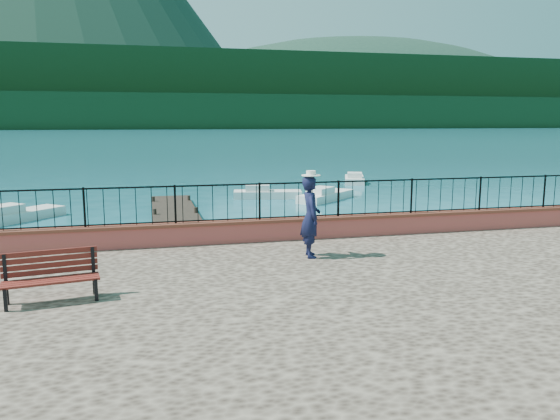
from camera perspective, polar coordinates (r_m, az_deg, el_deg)
name	(u,v)px	position (r m, az deg, el deg)	size (l,w,h in m)	color
ground	(311,334)	(11.62, 3.21, -12.82)	(2000.00, 2000.00, 0.00)	#19596B
parapet	(271,230)	(14.63, -0.97, -2.06)	(28.00, 0.46, 0.58)	#AE3F3F
railing	(271,201)	(14.50, -0.98, 0.91)	(27.00, 0.05, 0.95)	black
dock	(178,225)	(22.71, -10.58, -1.56)	(2.00, 16.00, 0.30)	#2D231C
far_forest	(150,112)	(310.34, -13.41, 9.93)	(900.00, 60.00, 18.00)	black
foothills	(148,93)	(370.72, -13.58, 11.80)	(900.00, 120.00, 44.00)	black
companion_hill	(353,125)	(612.42, 7.67, 8.84)	(448.00, 384.00, 180.00)	#142D23
park_bench	(52,287)	(10.53, -22.75, -7.42)	(1.68, 0.78, 0.90)	black
person	(311,217)	(12.76, 3.22, -0.70)	(0.70, 0.46, 1.92)	black
hat	(311,173)	(12.62, 3.26, 3.86)	(0.44, 0.44, 0.12)	white
boat_0	(120,244)	(18.53, -16.34, -3.45)	(3.68, 1.30, 0.80)	silver
boat_2	(326,193)	(30.49, 4.85, 1.80)	(4.30, 1.30, 0.80)	silver
boat_3	(17,212)	(26.73, -25.82, -0.17)	(4.23, 1.30, 0.80)	silver
boat_4	(268,191)	(31.13, -1.31, 1.98)	(3.84, 1.30, 0.80)	silver
boat_5	(354,177)	(39.26, 7.78, 3.43)	(3.66, 1.30, 0.80)	silver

